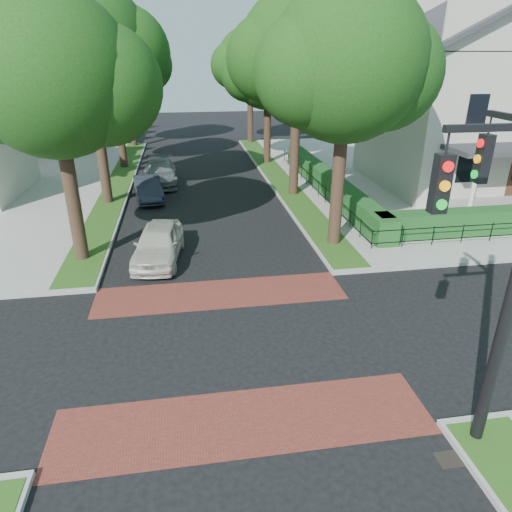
{
  "coord_description": "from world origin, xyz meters",
  "views": [
    {
      "loc": [
        -1.02,
        -11.47,
        8.05
      ],
      "look_at": [
        1.25,
        2.81,
        1.6
      ],
      "focal_mm": 32.0,
      "sensor_mm": 36.0,
      "label": 1
    }
  ],
  "objects_px": {
    "parked_car_front": "(158,243)",
    "parked_car_middle": "(148,188)",
    "parked_car_rear": "(160,173)",
    "traffic_signal": "(507,247)"
  },
  "relations": [
    {
      "from": "traffic_signal",
      "to": "parked_car_front",
      "type": "height_order",
      "value": "traffic_signal"
    },
    {
      "from": "parked_car_rear",
      "to": "parked_car_middle",
      "type": "bearing_deg",
      "value": -101.69
    },
    {
      "from": "parked_car_middle",
      "to": "parked_car_front",
      "type": "bearing_deg",
      "value": -93.14
    },
    {
      "from": "parked_car_rear",
      "to": "traffic_signal",
      "type": "bearing_deg",
      "value": -74.6
    },
    {
      "from": "traffic_signal",
      "to": "parked_car_rear",
      "type": "relative_size",
      "value": 1.54
    },
    {
      "from": "parked_car_middle",
      "to": "parked_car_rear",
      "type": "bearing_deg",
      "value": 71.63
    },
    {
      "from": "traffic_signal",
      "to": "parked_car_rear",
      "type": "xyz_separation_m",
      "value": [
        -7.5,
        23.58,
        -3.95
      ]
    },
    {
      "from": "parked_car_middle",
      "to": "parked_car_rear",
      "type": "relative_size",
      "value": 0.8
    },
    {
      "from": "parked_car_front",
      "to": "parked_car_middle",
      "type": "bearing_deg",
      "value": 103.03
    },
    {
      "from": "parked_car_middle",
      "to": "parked_car_rear",
      "type": "xyz_separation_m",
      "value": [
        0.6,
        3.59,
        0.07
      ]
    }
  ]
}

